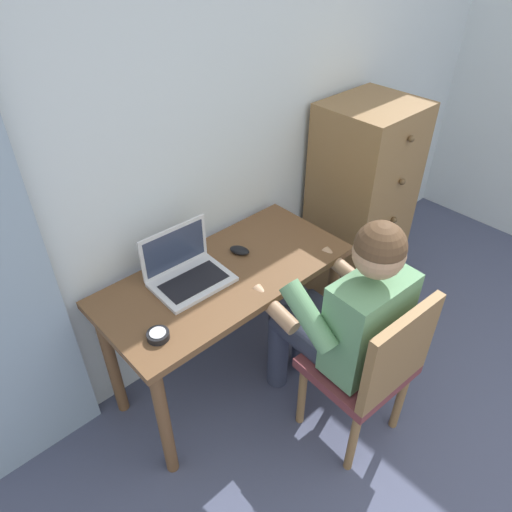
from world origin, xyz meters
The scene contains 8 objects.
wall_back centered at (0.00, 2.20, 1.25)m, with size 4.80×0.05×2.50m, color silver.
desk centered at (-0.33, 1.85, 0.62)m, with size 1.20×0.56×0.74m.
dresser centered at (0.79, 1.91, 0.62)m, with size 0.52×0.49×1.25m.
chair centered at (-0.09, 1.16, 0.50)m, with size 0.44×0.42×0.88m.
person_seated centered at (-0.08, 1.34, 0.68)m, with size 0.54×0.60×1.20m.
laptop centered at (-0.48, 1.93, 0.79)m, with size 0.35×0.26×0.24m.
computer_mouse centered at (-0.18, 1.92, 0.75)m, with size 0.06×0.10×0.03m, color black.
desk_clock centered at (-0.78, 1.72, 0.75)m, with size 0.09×0.09×0.03m.
Camera 1 is at (-1.37, 0.51, 2.13)m, focal length 33.27 mm.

